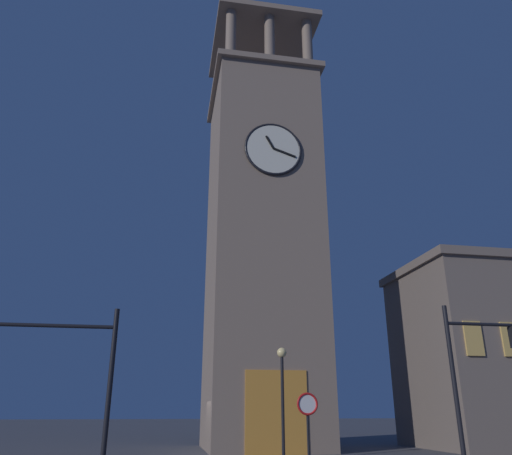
{
  "coord_description": "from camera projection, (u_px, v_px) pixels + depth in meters",
  "views": [
    {
      "loc": [
        2.54,
        27.49,
        2.09
      ],
      "look_at": [
        -2.75,
        -2.08,
        13.19
      ],
      "focal_mm": 34.67,
      "sensor_mm": 36.0,
      "label": 1
    }
  ],
  "objects": [
    {
      "name": "clocktower",
      "position": [
        262.0,
        241.0,
        31.76
      ],
      "size": [
        7.09,
        8.21,
        31.43
      ],
      "color": "gray",
      "rests_on": "ground_plane"
    },
    {
      "name": "traffic_signal_near",
      "position": [
        475.0,
        364.0,
        17.17
      ],
      "size": [
        2.78,
        0.41,
        5.59
      ],
      "color": "black",
      "rests_on": "ground_plane"
    },
    {
      "name": "traffic_signal_mid",
      "position": [
        59.0,
        363.0,
        14.85
      ],
      "size": [
        4.39,
        0.41,
        5.09
      ],
      "color": "black",
      "rests_on": "ground_plane"
    },
    {
      "name": "ground_plane",
      "position": [
        210.0,
        453.0,
        25.08
      ],
      "size": [
        200.0,
        200.0,
        0.0
      ],
      "primitive_type": "plane",
      "color": "#4C4C51"
    },
    {
      "name": "street_lamp",
      "position": [
        282.0,
        380.0,
        22.07
      ],
      "size": [
        0.44,
        0.44,
        4.75
      ],
      "color": "black",
      "rests_on": "ground_plane"
    },
    {
      "name": "no_horn_sign",
      "position": [
        308.0,
        410.0,
        17.6
      ],
      "size": [
        0.78,
        0.14,
        2.67
      ],
      "color": "black",
      "rests_on": "ground_plane"
    }
  ]
}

